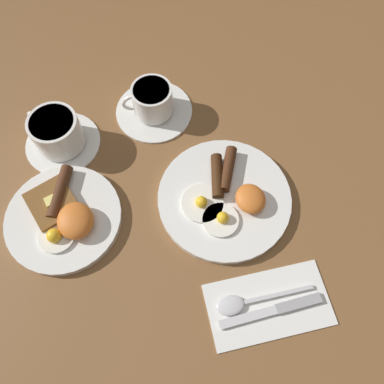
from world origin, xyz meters
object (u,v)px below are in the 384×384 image
breakfast_plate_near (225,197)px  breakfast_plate_far (64,216)px  teacup_far (58,134)px  spoon (241,303)px  teacup_near (153,103)px  knife (277,309)px

breakfast_plate_near → breakfast_plate_far: (0.06, 0.31, 0.00)m
teacup_far → spoon: 0.49m
teacup_near → spoon: teacup_near is taller
teacup_near → teacup_far: (-0.02, 0.21, 0.01)m
spoon → teacup_near: bearing=-80.2°
teacup_near → teacup_far: size_ratio=1.07×
breakfast_plate_far → teacup_far: 0.18m
breakfast_plate_near → knife: 0.23m
teacup_near → knife: teacup_near is taller
teacup_far → knife: bearing=-148.3°
teacup_far → spoon: bearing=-152.0°
breakfast_plate_far → spoon: bearing=-135.2°
breakfast_plate_near → spoon: size_ratio=1.48×
breakfast_plate_near → teacup_near: size_ratio=1.55×
teacup_far → teacup_near: bearing=-85.7°
teacup_near → teacup_far: 0.21m
breakfast_plate_far → knife: (-0.29, -0.31, -0.01)m
breakfast_plate_near → knife: (-0.23, -0.01, -0.00)m
knife → breakfast_plate_near: bearing=-83.3°
breakfast_plate_near → teacup_near: bearing=15.6°
breakfast_plate_far → knife: 0.43m
breakfast_plate_near → knife: size_ratio=1.41×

